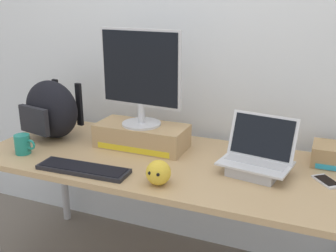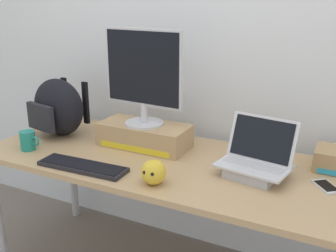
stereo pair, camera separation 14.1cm
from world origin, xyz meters
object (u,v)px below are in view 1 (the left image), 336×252
(open_laptop, at_px, (256,162))
(external_keyboard, at_px, (83,169))
(coffee_mug, at_px, (23,144))
(desktop_monitor, at_px, (140,76))
(messenger_backpack, at_px, (51,110))
(cell_phone, at_px, (327,181))
(plush_toy, at_px, (158,173))
(toner_box_yellow, at_px, (142,136))

(open_laptop, distance_m, external_keyboard, 0.82)
(external_keyboard, bearing_deg, coffee_mug, 168.61)
(desktop_monitor, bearing_deg, messenger_backpack, -170.05)
(open_laptop, xyz_separation_m, coffee_mug, (-1.18, -0.23, -0.00))
(open_laptop, relative_size, coffee_mug, 2.85)
(coffee_mug, relative_size, cell_phone, 0.84)
(open_laptop, relative_size, plush_toy, 3.12)
(desktop_monitor, bearing_deg, open_laptop, -4.08)
(messenger_backpack, bearing_deg, toner_box_yellow, 17.95)
(open_laptop, relative_size, external_keyboard, 0.77)
(desktop_monitor, height_order, open_laptop, desktop_monitor)
(plush_toy, bearing_deg, external_keyboard, -178.58)
(messenger_backpack, height_order, coffee_mug, messenger_backpack)
(desktop_monitor, xyz_separation_m, external_keyboard, (-0.12, -0.40, -0.38))
(coffee_mug, height_order, cell_phone, coffee_mug)
(toner_box_yellow, xyz_separation_m, plush_toy, (0.27, -0.39, -0.01))
(toner_box_yellow, height_order, coffee_mug, toner_box_yellow)
(desktop_monitor, relative_size, open_laptop, 1.46)
(toner_box_yellow, height_order, messenger_backpack, messenger_backpack)
(toner_box_yellow, xyz_separation_m, desktop_monitor, (-0.00, -0.00, 0.33))
(messenger_backpack, distance_m, cell_phone, 1.52)
(cell_phone, bearing_deg, coffee_mug, 151.03)
(cell_phone, relative_size, plush_toy, 1.31)
(open_laptop, bearing_deg, desktop_monitor, -179.33)
(external_keyboard, bearing_deg, open_laptop, 19.30)
(messenger_backpack, bearing_deg, external_keyboard, -25.87)
(coffee_mug, bearing_deg, external_keyboard, -9.16)
(cell_phone, bearing_deg, open_laptop, 144.09)
(cell_phone, bearing_deg, messenger_backpack, 140.63)
(messenger_backpack, bearing_deg, desktop_monitor, 17.83)
(desktop_monitor, relative_size, plush_toy, 4.55)
(external_keyboard, xyz_separation_m, messenger_backpack, (-0.44, 0.34, 0.16))
(plush_toy, bearing_deg, toner_box_yellow, 124.94)
(cell_phone, xyz_separation_m, plush_toy, (-0.69, -0.30, 0.05))
(coffee_mug, height_order, plush_toy, plush_toy)
(cell_phone, bearing_deg, external_keyboard, 157.92)
(desktop_monitor, relative_size, external_keyboard, 1.12)
(desktop_monitor, distance_m, open_laptop, 0.74)
(open_laptop, height_order, external_keyboard, open_laptop)
(external_keyboard, relative_size, coffee_mug, 3.73)
(plush_toy, bearing_deg, open_laptop, 37.80)
(toner_box_yellow, xyz_separation_m, cell_phone, (0.96, -0.08, -0.06))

